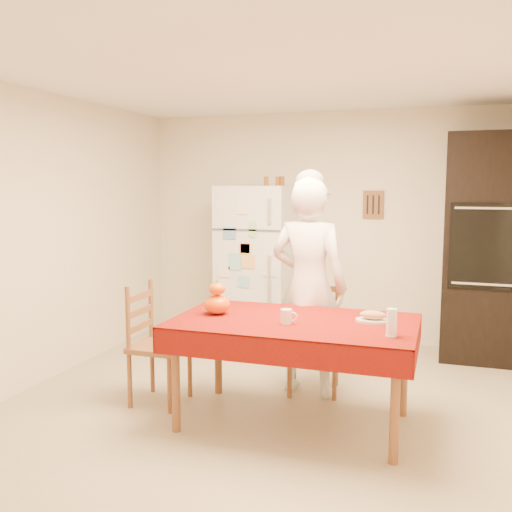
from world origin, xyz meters
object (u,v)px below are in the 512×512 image
at_px(pumpkin_lower, 217,305).
at_px(wine_glass, 392,322).
at_px(chair_far, 315,330).
at_px(coffee_mug, 286,316).
at_px(refrigerator, 257,264).
at_px(dining_table, 294,330).
at_px(chair_left, 152,339).
at_px(seated_woman, 309,287).
at_px(bread_plate, 373,321).
at_px(oven_cabinet, 481,248).

xyz_separation_m(pumpkin_lower, wine_glass, (1.28, -0.23, 0.02)).
height_order(chair_far, coffee_mug, chair_far).
distance_m(refrigerator, dining_table, 2.25).
bearing_deg(chair_left, seated_woman, -62.52).
xyz_separation_m(seated_woman, wine_glass, (0.74, -0.87, -0.04)).
relative_size(refrigerator, bread_plate, 7.08).
bearing_deg(refrigerator, coffee_mug, -66.67).
bearing_deg(refrigerator, pumpkin_lower, -79.81).
relative_size(oven_cabinet, chair_far, 2.32).
distance_m(dining_table, bread_plate, 0.55).
distance_m(seated_woman, coffee_mug, 0.77).
relative_size(seated_woman, pumpkin_lower, 9.32).
relative_size(refrigerator, chair_left, 1.79).
xyz_separation_m(refrigerator, chair_left, (-0.21, -1.97, -0.34)).
relative_size(refrigerator, seated_woman, 0.96).
bearing_deg(dining_table, chair_far, 90.93).
bearing_deg(refrigerator, oven_cabinet, 1.18).
distance_m(chair_far, bread_plate, 0.86).
bearing_deg(oven_cabinet, chair_far, -134.84).
bearing_deg(coffee_mug, dining_table, 78.03).
bearing_deg(pumpkin_lower, wine_glass, -10.14).
relative_size(chair_left, coffee_mug, 9.50).
bearing_deg(refrigerator, wine_glass, -53.94).
xyz_separation_m(chair_far, coffee_mug, (-0.01, -0.85, 0.30)).
bearing_deg(chair_left, oven_cabinet, -51.23).
height_order(refrigerator, coffee_mug, refrigerator).
bearing_deg(pumpkin_lower, refrigerator, 100.19).
bearing_deg(coffee_mug, chair_far, 89.11).
bearing_deg(bread_plate, chair_far, 131.62).
distance_m(pumpkin_lower, bread_plate, 1.13).
xyz_separation_m(dining_table, chair_left, (-1.16, 0.06, -0.18)).
distance_m(oven_cabinet, wine_glass, 2.40).
height_order(coffee_mug, wine_glass, wine_glass).
bearing_deg(pumpkin_lower, chair_left, 174.22).
distance_m(chair_left, coffee_mug, 1.19).
bearing_deg(wine_glass, chair_left, 171.20).
bearing_deg(wine_glass, oven_cabinet, 74.56).
relative_size(seated_woman, coffee_mug, 17.74).
relative_size(chair_far, seated_woman, 0.54).
height_order(chair_far, seated_woman, seated_woman).
height_order(dining_table, chair_left, chair_left).
xyz_separation_m(oven_cabinet, chair_far, (-1.34, -1.35, -0.59)).
bearing_deg(dining_table, wine_glass, -18.06).
height_order(pumpkin_lower, bread_plate, pumpkin_lower).
bearing_deg(dining_table, coffee_mug, -101.97).
distance_m(coffee_mug, wine_glass, 0.73).
relative_size(refrigerator, dining_table, 1.00).
bearing_deg(chair_far, dining_table, -97.35).
bearing_deg(bread_plate, wine_glass, -65.40).
distance_m(refrigerator, seated_woman, 1.65).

